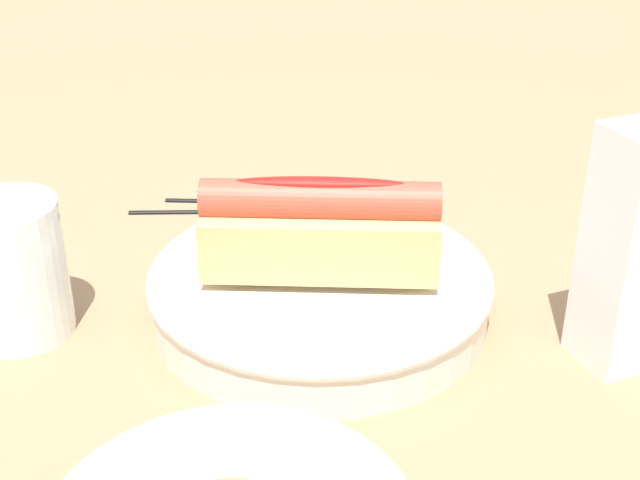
# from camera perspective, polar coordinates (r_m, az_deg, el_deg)

# --- Properties ---
(ground_plane) EXTENTS (2.40, 2.40, 0.00)m
(ground_plane) POSITION_cam_1_polar(r_m,az_deg,el_deg) (0.60, -2.12, -4.21)
(ground_plane) COLOR #9E7A56
(serving_bowl) EXTENTS (0.23, 0.23, 0.04)m
(serving_bowl) POSITION_cam_1_polar(r_m,az_deg,el_deg) (0.58, 0.00, -3.26)
(serving_bowl) COLOR silver
(serving_bowl) RESTS_ON ground_plane
(hotdog_front) EXTENTS (0.16, 0.08, 0.06)m
(hotdog_front) POSITION_cam_1_polar(r_m,az_deg,el_deg) (0.56, 0.00, 0.72)
(hotdog_front) COLOR #DBB270
(hotdog_front) RESTS_ON serving_bowl
(water_glass) EXTENTS (0.07, 0.07, 0.09)m
(water_glass) POSITION_cam_1_polar(r_m,az_deg,el_deg) (0.58, -19.35, -2.42)
(water_glass) COLOR white
(water_glass) RESTS_ON ground_plane
(chopstick_near) EXTENTS (0.22, 0.04, 0.01)m
(chopstick_near) POSITION_cam_1_polar(r_m,az_deg,el_deg) (0.73, -3.87, 1.98)
(chopstick_near) COLOR black
(chopstick_near) RESTS_ON ground_plane
(chopstick_far) EXTENTS (0.22, 0.05, 0.01)m
(chopstick_far) POSITION_cam_1_polar(r_m,az_deg,el_deg) (0.74, -1.68, 2.55)
(chopstick_far) COLOR black
(chopstick_far) RESTS_ON ground_plane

